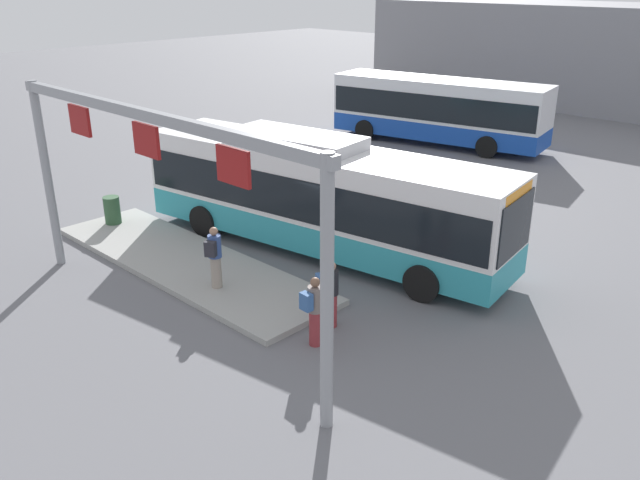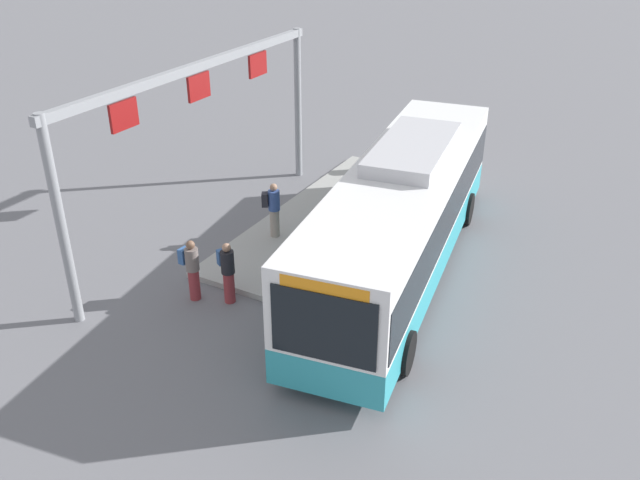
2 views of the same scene
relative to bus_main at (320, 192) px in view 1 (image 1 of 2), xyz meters
name	(u,v)px [view 1 (image 1 of 2)]	position (x,y,z in m)	size (l,w,h in m)	color
ground_plane	(320,249)	(0.01, 0.00, -1.81)	(120.00, 120.00, 0.00)	slate
platform_curb	(187,262)	(-1.95, -3.48, -1.73)	(10.00, 2.80, 0.16)	#9E9E99
bus_main	(320,192)	(0.00, 0.00, 0.00)	(11.98, 4.17, 3.46)	teal
bus_background_left	(439,107)	(-5.06, 13.53, -0.04)	(10.59, 4.38, 3.10)	#1947AD
person_boarding	(330,293)	(3.41, -3.20, -0.92)	(0.52, 0.61, 1.67)	maroon
person_waiting_near	(314,310)	(3.74, -4.06, -0.92)	(0.36, 0.54, 1.67)	maroon
person_waiting_mid	(215,256)	(0.08, -3.96, -0.76)	(0.52, 0.61, 1.67)	gray
platform_sign_gantry	(149,171)	(0.59, -5.91, 2.02)	(10.95, 0.24, 5.20)	gray
station_building	(603,56)	(-3.57, 28.81, 1.20)	(29.67, 8.00, 6.02)	gray
trash_bin	(112,210)	(-6.15, -3.37, -1.20)	(0.52, 0.52, 0.90)	#2D5133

